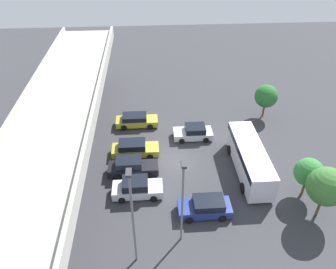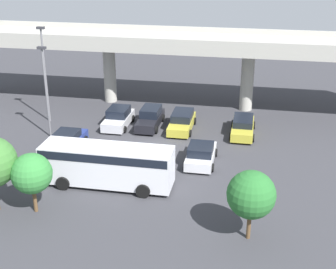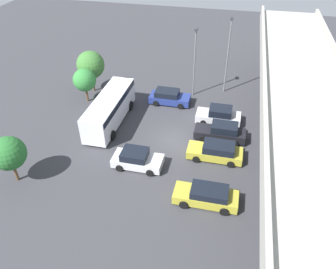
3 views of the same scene
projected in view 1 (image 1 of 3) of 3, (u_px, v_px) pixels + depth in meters
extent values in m
plane|color=#38383D|center=(175.00, 162.00, 33.53)|extent=(90.43, 90.43, 0.00)
cube|color=#ADAAA0|center=(58.00, 112.00, 29.19)|extent=(42.20, 6.95, 0.90)
cube|color=#ADAAA0|center=(95.00, 104.00, 28.95)|extent=(42.20, 0.30, 0.55)
cube|color=#ADAAA0|center=(18.00, 106.00, 28.59)|extent=(42.20, 0.30, 0.55)
cylinder|color=#ADAAA0|center=(48.00, 197.00, 25.51)|extent=(1.26, 1.26, 6.02)
cylinder|color=#ADAAA0|center=(77.00, 106.00, 36.91)|extent=(1.26, 1.26, 6.02)
cylinder|color=#ADAAA0|center=(92.00, 57.00, 48.31)|extent=(1.26, 1.26, 6.02)
cube|color=navy|center=(204.00, 208.00, 27.79)|extent=(1.94, 4.51, 0.77)
cube|color=black|center=(209.00, 203.00, 27.41)|extent=(1.78, 2.58, 0.59)
cylinder|color=black|center=(189.00, 220.00, 27.05)|extent=(0.22, 0.65, 0.65)
cylinder|color=black|center=(187.00, 202.00, 28.65)|extent=(0.22, 0.65, 0.65)
cylinder|color=black|center=(223.00, 219.00, 27.20)|extent=(0.22, 0.65, 0.65)
cylinder|color=black|center=(218.00, 201.00, 28.81)|extent=(0.22, 0.65, 0.65)
cube|color=silver|center=(138.00, 190.00, 29.59)|extent=(1.92, 4.53, 0.80)
cube|color=black|center=(135.00, 183.00, 29.13)|extent=(1.77, 2.27, 0.74)
cylinder|color=black|center=(153.00, 183.00, 30.61)|extent=(0.22, 0.61, 0.61)
cylinder|color=black|center=(154.00, 199.00, 29.02)|extent=(0.22, 0.61, 0.61)
cylinder|color=black|center=(123.00, 185.00, 30.46)|extent=(0.22, 0.61, 0.61)
cylinder|color=black|center=(122.00, 200.00, 28.87)|extent=(0.22, 0.61, 0.61)
cube|color=black|center=(133.00, 168.00, 31.88)|extent=(1.75, 4.84, 0.80)
cube|color=black|center=(129.00, 163.00, 31.41)|extent=(1.61, 2.44, 0.73)
cylinder|color=black|center=(149.00, 164.00, 32.83)|extent=(0.22, 0.70, 0.70)
cylinder|color=black|center=(149.00, 176.00, 31.37)|extent=(0.22, 0.70, 0.70)
cylinder|color=black|center=(119.00, 165.00, 32.67)|extent=(0.22, 0.70, 0.70)
cylinder|color=black|center=(118.00, 177.00, 31.21)|extent=(0.22, 0.70, 0.70)
cube|color=gold|center=(136.00, 150.00, 34.31)|extent=(1.88, 4.88, 0.73)
cube|color=black|center=(132.00, 145.00, 33.89)|extent=(1.73, 2.75, 0.67)
cylinder|color=black|center=(150.00, 146.00, 35.30)|extent=(0.22, 0.64, 0.64)
cylinder|color=black|center=(150.00, 157.00, 33.74)|extent=(0.22, 0.64, 0.64)
cylinder|color=black|center=(122.00, 147.00, 35.14)|extent=(0.22, 0.64, 0.64)
cylinder|color=black|center=(121.00, 158.00, 33.58)|extent=(0.22, 0.64, 0.64)
cube|color=silver|center=(193.00, 134.00, 36.71)|extent=(1.98, 4.32, 0.73)
cube|color=black|center=(195.00, 129.00, 36.32)|extent=(1.82, 2.18, 0.65)
cylinder|color=black|center=(182.00, 141.00, 35.94)|extent=(0.22, 0.64, 0.64)
cylinder|color=black|center=(180.00, 131.00, 37.58)|extent=(0.22, 0.64, 0.64)
cylinder|color=black|center=(206.00, 140.00, 36.09)|extent=(0.22, 0.64, 0.64)
cylinder|color=black|center=(203.00, 130.00, 37.73)|extent=(0.22, 0.64, 0.64)
cube|color=gold|center=(137.00, 122.00, 38.70)|extent=(1.83, 4.90, 0.73)
cube|color=black|center=(135.00, 117.00, 38.31)|extent=(1.68, 2.80, 0.57)
cylinder|color=black|center=(150.00, 118.00, 39.66)|extent=(0.22, 0.69, 0.69)
cylinder|color=black|center=(150.00, 127.00, 38.14)|extent=(0.22, 0.69, 0.69)
cylinder|color=black|center=(125.00, 119.00, 39.50)|extent=(0.22, 0.69, 0.69)
cylinder|color=black|center=(124.00, 128.00, 37.98)|extent=(0.22, 0.69, 0.69)
cube|color=silver|center=(250.00, 159.00, 31.57)|extent=(9.06, 2.40, 2.61)
cube|color=black|center=(251.00, 151.00, 31.02)|extent=(8.88, 2.45, 0.57)
cylinder|color=black|center=(269.00, 187.00, 29.99)|extent=(0.96, 0.29, 0.96)
cylinder|color=black|center=(243.00, 188.00, 29.86)|extent=(0.96, 0.29, 0.96)
cylinder|color=black|center=(252.00, 149.00, 34.55)|extent=(0.96, 0.29, 0.96)
cylinder|color=black|center=(229.00, 150.00, 34.42)|extent=(0.96, 0.29, 0.96)
cylinder|color=slate|center=(133.00, 222.00, 21.98)|extent=(0.16, 0.16, 8.59)
cube|color=#333338|center=(129.00, 173.00, 19.42)|extent=(0.70, 0.35, 0.20)
cylinder|color=slate|center=(182.00, 206.00, 23.75)|extent=(0.16, 0.16, 7.66)
cube|color=#333338|center=(184.00, 165.00, 21.46)|extent=(0.70, 0.35, 0.20)
cylinder|color=brown|center=(319.00, 207.00, 27.39)|extent=(0.24, 0.24, 1.98)
sphere|color=#3D7533|center=(327.00, 186.00, 26.03)|extent=(3.18, 3.18, 3.18)
cylinder|color=brown|center=(304.00, 188.00, 29.48)|extent=(0.24, 0.24, 1.58)
sphere|color=#337F38|center=(309.00, 172.00, 28.39)|extent=(2.54, 2.54, 2.54)
cylinder|color=brown|center=(263.00, 111.00, 40.18)|extent=(0.24, 0.24, 1.68)
sphere|color=#286B2D|center=(266.00, 96.00, 39.01)|extent=(2.74, 2.74, 2.74)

